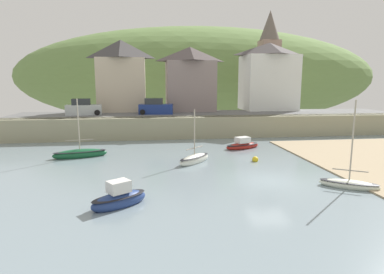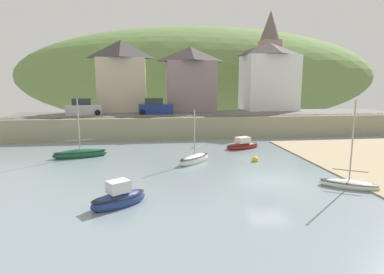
% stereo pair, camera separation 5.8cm
% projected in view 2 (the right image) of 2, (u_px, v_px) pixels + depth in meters
% --- Properties ---
extents(quay_seawall, '(48.00, 9.40, 2.40)m').
position_uv_depth(quay_seawall, '(215.00, 125.00, 37.47)').
color(quay_seawall, gray).
rests_on(quay_seawall, ground).
extents(hillside_backdrop, '(80.00, 44.00, 21.33)m').
position_uv_depth(hillside_backdrop, '(201.00, 77.00, 73.85)').
color(hillside_backdrop, '#678747').
rests_on(hillside_backdrop, ground).
extents(waterfront_building_left, '(6.46, 4.75, 9.32)m').
position_uv_depth(waterfront_building_left, '(122.00, 75.00, 42.64)').
color(waterfront_building_left, beige).
rests_on(waterfront_building_left, ground).
extents(waterfront_building_centre, '(6.73, 5.86, 8.56)m').
position_uv_depth(waterfront_building_centre, '(190.00, 79.00, 43.85)').
color(waterfront_building_centre, gray).
rests_on(waterfront_building_centre, ground).
extents(waterfront_building_right, '(7.36, 6.18, 9.27)m').
position_uv_depth(waterfront_building_right, '(269.00, 76.00, 45.19)').
color(waterfront_building_right, silver).
rests_on(waterfront_building_right, ground).
extents(church_with_spire, '(3.00, 3.00, 14.42)m').
position_uv_depth(church_with_spire, '(269.00, 58.00, 48.82)').
color(church_with_spire, tan).
rests_on(church_with_spire, ground).
extents(rowboat_small_beached, '(3.36, 2.58, 5.40)m').
position_uv_depth(rowboat_small_beached, '(349.00, 184.00, 19.21)').
color(rowboat_small_beached, silver).
rests_on(rowboat_small_beached, ground).
extents(dinghy_open_wooden, '(3.91, 2.60, 1.24)m').
position_uv_depth(dinghy_open_wooden, '(243.00, 145.00, 30.77)').
color(dinghy_open_wooden, '#A01F19').
rests_on(dinghy_open_wooden, ground).
extents(fishing_boat_green, '(3.11, 3.12, 4.39)m').
position_uv_depth(fishing_boat_green, '(194.00, 159.00, 25.19)').
color(fishing_boat_green, silver).
rests_on(fishing_boat_green, ground).
extents(sailboat_nearest_shore, '(3.17, 2.67, 1.53)m').
position_uv_depth(sailboat_nearest_shore, '(119.00, 199.00, 16.38)').
color(sailboat_nearest_shore, navy).
rests_on(sailboat_nearest_shore, ground).
extents(sailboat_blue_trim, '(4.53, 2.18, 5.12)m').
position_uv_depth(sailboat_blue_trim, '(80.00, 154.00, 27.11)').
color(sailboat_blue_trim, '#175731').
rests_on(sailboat_blue_trim, ground).
extents(parked_car_near_slipway, '(4.27, 2.18, 1.95)m').
position_uv_depth(parked_car_near_slipway, '(84.00, 108.00, 38.37)').
color(parked_car_near_slipway, '#B3BDC0').
rests_on(parked_car_near_slipway, ground).
extents(parked_car_by_wall, '(4.25, 2.11, 1.95)m').
position_uv_depth(parked_car_by_wall, '(156.00, 107.00, 39.44)').
color(parked_car_by_wall, navy).
rests_on(parked_car_by_wall, ground).
extents(mooring_buoy, '(0.49, 0.49, 0.49)m').
position_uv_depth(mooring_buoy, '(255.00, 160.00, 25.67)').
color(mooring_buoy, yellow).
rests_on(mooring_buoy, ground).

